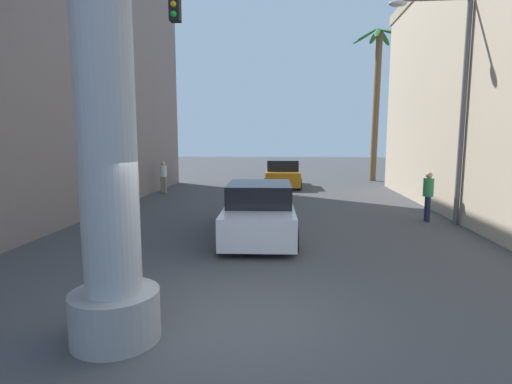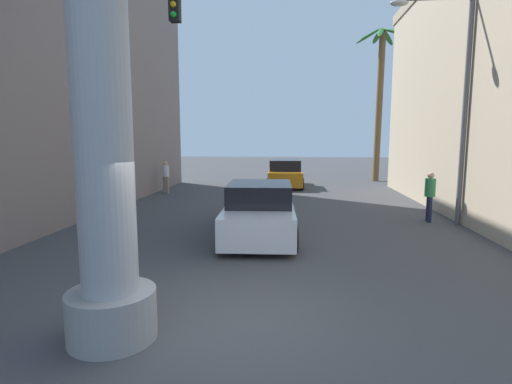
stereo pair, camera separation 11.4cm
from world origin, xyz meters
The scene contains 10 objects.
ground_plane centered at (0.00, 10.00, 0.00)m, with size 87.21×87.21×0.00m, color #424244.
neon_sign_pole centered at (-1.52, -0.84, 4.53)m, with size 3.01×1.23×9.98m.
street_lamp centered at (5.94, 7.43, 4.36)m, with size 2.53×0.28×7.20m.
traffic_light_mast centered at (-4.74, 3.54, 4.48)m, with size 5.39×0.32×6.38m.
car_lead centered at (0.02, 5.39, 0.70)m, with size 2.20×5.21×1.56m.
car_far centered at (0.45, 17.20, 0.74)m, with size 2.15×4.40×1.56m.
palm_tree_far_right centered at (6.36, 20.83, 5.85)m, with size 3.27×3.29×9.69m.
palm_tree_mid_left centered at (-6.07, 9.15, 5.43)m, with size 2.89×2.93×9.11m.
pedestrian_mid_right centered at (5.53, 7.78, 0.99)m, with size 0.37×0.37×1.69m.
pedestrian_far_left centered at (-5.54, 13.80, 0.95)m, with size 0.42×0.42×1.63m.
Camera 2 is at (1.00, -5.94, 2.81)m, focal length 28.00 mm.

